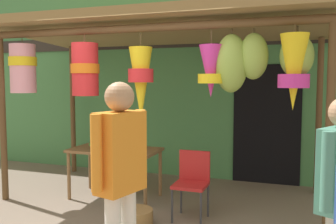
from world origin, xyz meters
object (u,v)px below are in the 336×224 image
at_px(display_table, 115,154).
at_px(vendor_in_orange, 120,170).
at_px(wicker_basket_by_table, 136,217).
at_px(folding_chair, 192,179).
at_px(flower_heap_on_table, 114,145).

distance_m(display_table, vendor_in_orange, 2.54).
bearing_deg(wicker_basket_by_table, vendor_in_orange, -70.67).
height_order(folding_chair, vendor_in_orange, vendor_in_orange).
bearing_deg(flower_heap_on_table, display_table, -39.38).
bearing_deg(wicker_basket_by_table, folding_chair, 37.41).
bearing_deg(folding_chair, flower_heap_on_table, 161.85).
xyz_separation_m(folding_chair, wicker_basket_by_table, (-0.58, -0.44, -0.41)).
relative_size(flower_heap_on_table, vendor_in_orange, 0.45).
xyz_separation_m(display_table, vendor_in_orange, (1.18, -2.21, 0.37)).
height_order(flower_heap_on_table, folding_chair, flower_heap_on_table).
height_order(display_table, folding_chair, folding_chair).
xyz_separation_m(display_table, flower_heap_on_table, (-0.02, 0.02, 0.14)).
height_order(display_table, wicker_basket_by_table, display_table).
xyz_separation_m(flower_heap_on_table, vendor_in_orange, (1.20, -2.23, 0.23)).
height_order(wicker_basket_by_table, vendor_in_orange, vendor_in_orange).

